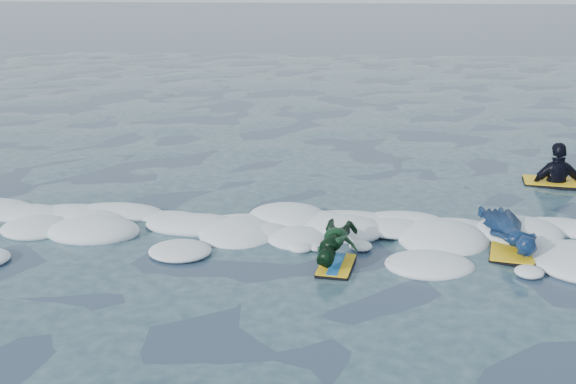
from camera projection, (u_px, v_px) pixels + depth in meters
name	position (u px, v px, depth m)	size (l,w,h in m)	color
ground	(293.00, 271.00, 8.48)	(120.00, 120.00, 0.00)	#1B3042
foam_band	(300.00, 239.00, 9.46)	(12.00, 3.10, 0.30)	white
prone_woman_unit	(510.00, 232.00, 9.14)	(0.73, 1.55, 0.38)	black
prone_child_unit	(337.00, 246.00, 8.65)	(0.72, 1.16, 0.42)	black
waiting_rider_unit	(556.00, 189.00, 11.74)	(1.11, 0.71, 1.56)	black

